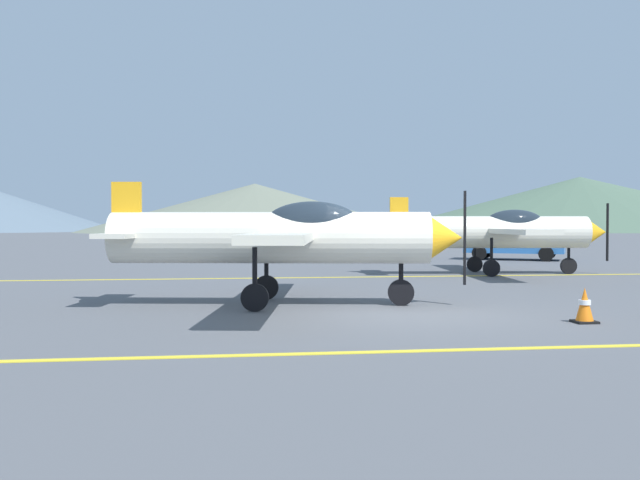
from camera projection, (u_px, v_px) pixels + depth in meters
The scene contains 9 objects.
ground_plane at pixel (407, 312), 13.00m from camera, with size 400.00×400.00×0.00m, color #54565B.
apron_line_near at pixel (484, 349), 9.14m from camera, with size 80.00×0.16×0.01m, color yellow.
apron_line_far at pixel (336, 277), 21.28m from camera, with size 80.00×0.16×0.01m, color yellow.
airplane_near at pixel (284, 236), 14.05m from camera, with size 7.26×8.32×2.49m.
airplane_mid at pixel (497, 231), 22.61m from camera, with size 7.25×8.32×2.49m.
car_sedan at pixel (515, 241), 31.45m from camera, with size 4.63×3.66×1.62m.
traffic_cone_side at pixel (585, 306), 11.58m from camera, with size 0.36×0.36×0.59m.
hill_centerleft at pixel (255, 208), 131.28m from camera, with size 65.22×65.22×9.06m, color slate.
hill_centerright at pixel (580, 204), 156.39m from camera, with size 89.44×89.44×12.00m, color #4C6651.
Camera 1 is at (-3.34, -12.63, 1.66)m, focal length 39.30 mm.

